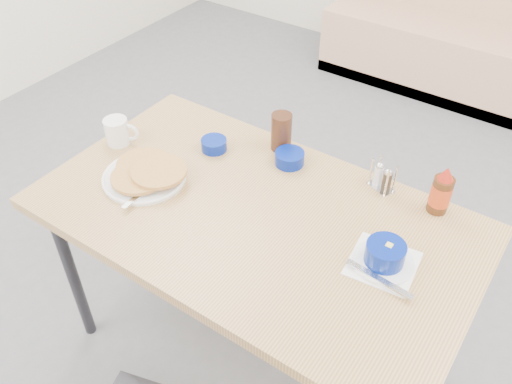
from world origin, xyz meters
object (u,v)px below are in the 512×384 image
Objects in this scene: pancake_plate at (146,174)px; coffee_mug at (118,131)px; booth_bench at (473,40)px; amber_tumbler at (281,132)px; grits_setting at (384,256)px; dining_table at (255,227)px; condiment_caddy at (382,179)px; butter_bowl at (290,158)px; syrup_bottle at (441,192)px; creamer_bowl at (214,145)px.

coffee_mug reaches higher than pancake_plate.
amber_tumbler is (-0.12, -2.19, 0.48)m from booth_bench.
dining_table is at bearing -175.85° from grits_setting.
booth_bench is 2.26m from condiment_caddy.
butter_bowl is 0.33m from condiment_caddy.
booth_bench is 13.52× the size of amber_tumbler.
condiment_caddy is (-0.15, 0.31, 0.00)m from grits_setting.
grits_setting is (0.43, -2.50, 0.44)m from booth_bench.
coffee_mug is 1.14m from syrup_bottle.
butter_bowl is 0.52m from syrup_bottle.
condiment_caddy is (0.28, -2.19, 0.45)m from booth_bench.
amber_tumbler reaches higher than condiment_caddy.
grits_setting is 0.31m from syrup_bottle.
pancake_plate is at bearing -98.78° from booth_bench.
dining_table is 0.38m from creamer_bowl.
condiment_caddy is (0.32, 0.06, 0.01)m from butter_bowl.
dining_table is 0.44m from grits_setting.
dining_table is 0.29m from butter_bowl.
pancake_plate is (-0.40, -0.07, 0.08)m from dining_table.
condiment_caddy is 0.62× the size of syrup_bottle.
amber_tumbler reaches higher than creamer_bowl.
butter_bowl is (0.36, 0.35, 0.00)m from pancake_plate.
amber_tumbler reaches higher than dining_table.
syrup_bottle reaches higher than butter_bowl.
dining_table is 6.19× the size of grits_setting.
booth_bench is 6.26× the size of pancake_plate.
creamer_bowl is (-0.31, 0.19, 0.08)m from dining_table.
coffee_mug is at bearing -179.98° from grits_setting.
syrup_bottle is at bearing 6.78° from butter_bowl.
booth_bench reaches higher than grits_setting.
creamer_bowl is 0.61m from condiment_caddy.
dining_table is 4.61× the size of pancake_plate.
creamer_bowl is at bearing 71.48° from pancake_plate.
amber_tumbler is at bearing -156.81° from condiment_caddy.
butter_bowl is 0.61× the size of syrup_bottle.
booth_bench is 2.56m from dining_table.
pancake_plate is at bearing -125.82° from condiment_caddy.
grits_setting is 0.76m from creamer_bowl.
grits_setting is 0.34m from condiment_caddy.
syrup_bottle is at bearing 35.91° from dining_table.
booth_bench is at bearing 90.00° from dining_table.
amber_tumbler is at bearing 36.67° from creamer_bowl.
coffee_mug is 1.05m from grits_setting.
pancake_plate is at bearing -124.74° from amber_tumbler.
booth_bench reaches higher than amber_tumbler.
condiment_caddy reaches higher than butter_bowl.
pancake_plate is 2.47× the size of coffee_mug.
booth_bench is at bearing 99.64° from grits_setting.
condiment_caddy is at bearing 18.90° from coffee_mug.
syrup_bottle is (0.47, 0.34, 0.14)m from dining_table.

